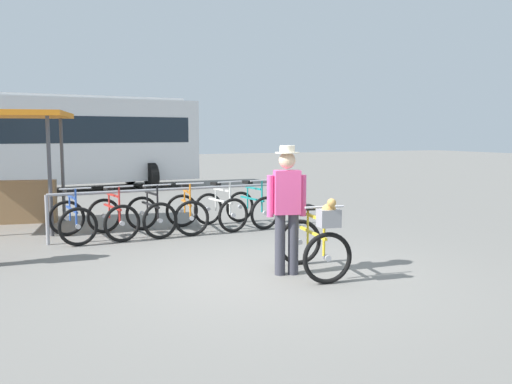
{
  "coord_description": "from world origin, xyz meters",
  "views": [
    {
      "loc": [
        -2.95,
        -6.29,
        1.88
      ],
      "look_at": [
        0.3,
        0.97,
        1.0
      ],
      "focal_mm": 37.15,
      "sensor_mm": 36.0,
      "label": 1
    }
  ],
  "objects": [
    {
      "name": "ground_plane",
      "position": [
        0.0,
        0.0,
        0.0
      ],
      "size": [
        80.0,
        80.0,
        0.0
      ],
      "primitive_type": "plane",
      "color": "slate"
    },
    {
      "name": "bike_rack_rail",
      "position": [
        -0.3,
        3.28,
        0.7
      ],
      "size": [
        4.61,
        0.2,
        0.88
      ],
      "color": "#99999E",
      "rests_on": "ground"
    },
    {
      "name": "racked_bike_blue",
      "position": [
        -2.16,
        3.4,
        0.37
      ],
      "size": [
        0.76,
        1.14,
        0.97
      ],
      "color": "black",
      "rests_on": "ground"
    },
    {
      "name": "racked_bike_red",
      "position": [
        -1.46,
        3.42,
        0.37
      ],
      "size": [
        0.82,
        1.17,
        0.97
      ],
      "color": "black",
      "rests_on": "ground"
    },
    {
      "name": "racked_bike_black",
      "position": [
        -0.76,
        3.44,
        0.37
      ],
      "size": [
        0.78,
        1.18,
        0.98
      ],
      "color": "black",
      "rests_on": "ground"
    },
    {
      "name": "racked_bike_orange",
      "position": [
        -0.06,
        3.46,
        0.37
      ],
      "size": [
        0.77,
        1.17,
        0.97
      ],
      "color": "black",
      "rests_on": "ground"
    },
    {
      "name": "racked_bike_white",
      "position": [
        0.64,
        3.49,
        0.37
      ],
      "size": [
        0.82,
        1.17,
        0.97
      ],
      "color": "black",
      "rests_on": "ground"
    },
    {
      "name": "racked_bike_teal",
      "position": [
        1.34,
        3.51,
        0.37
      ],
      "size": [
        0.78,
        1.19,
        0.98
      ],
      "color": "black",
      "rests_on": "ground"
    },
    {
      "name": "featured_bicycle",
      "position": [
        0.57,
        -0.36,
        0.49
      ],
      "size": [
        0.82,
        1.24,
        1.09
      ],
      "color": "black",
      "rests_on": "ground"
    },
    {
      "name": "person_with_featured_bike",
      "position": [
        0.25,
        -0.13,
        0.95
      ],
      "size": [
        0.51,
        0.32,
        1.72
      ],
      "color": "#383842",
      "rests_on": "ground"
    },
    {
      "name": "bus_distant",
      "position": [
        -2.3,
        12.18,
        1.74
      ],
      "size": [
        10.21,
        4.08,
        3.08
      ],
      "color": "silver",
      "rests_on": "ground"
    }
  ]
}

